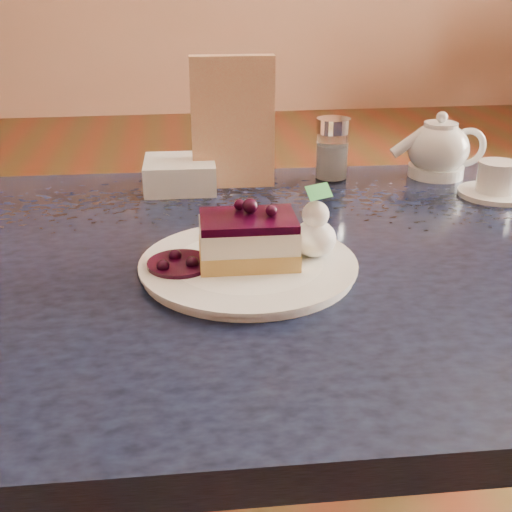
{
  "coord_description": "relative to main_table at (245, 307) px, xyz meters",
  "views": [
    {
      "loc": [
        0.12,
        -0.38,
        1.07
      ],
      "look_at": [
        0.2,
        0.26,
        0.78
      ],
      "focal_mm": 45.0,
      "sensor_mm": 36.0,
      "label": 1
    }
  ],
  "objects": [
    {
      "name": "tea_set",
      "position": [
        0.39,
        0.28,
        0.12
      ],
      "size": [
        0.22,
        0.23,
        0.1
      ],
      "color": "white",
      "rests_on": "main_table"
    },
    {
      "name": "cheesecake_slice",
      "position": [
        -0.0,
        -0.05,
        0.12
      ],
      "size": [
        0.12,
        0.09,
        0.06
      ],
      "rotation": [
        0.0,
        0.0,
        -0.03
      ],
      "color": "tan",
      "rests_on": "dessert_plate"
    },
    {
      "name": "napkin_stack",
      "position": [
        -0.07,
        0.29,
        0.1
      ],
      "size": [
        0.12,
        0.12,
        0.05
      ],
      "primitive_type": "cube",
      "rotation": [
        0.0,
        0.0,
        -0.03
      ],
      "color": "white",
      "rests_on": "main_table"
    },
    {
      "name": "main_table",
      "position": [
        0.0,
        0.0,
        0.0
      ],
      "size": [
        1.2,
        0.82,
        0.73
      ],
      "rotation": [
        0.0,
        0.0,
        -0.03
      ],
      "color": "black",
      "rests_on": "ground"
    },
    {
      "name": "berry_sauce",
      "position": [
        -0.08,
        -0.05,
        0.09
      ],
      "size": [
        0.08,
        0.08,
        0.01
      ],
      "primitive_type": "cylinder",
      "color": "black",
      "rests_on": "dessert_plate"
    },
    {
      "name": "whipped_cream",
      "position": [
        0.08,
        -0.04,
        0.11
      ],
      "size": [
        0.05,
        0.05,
        0.05
      ],
      "color": "white",
      "rests_on": "dessert_plate"
    },
    {
      "name": "menu_card",
      "position": [
        0.02,
        0.3,
        0.18
      ],
      "size": [
        0.14,
        0.03,
        0.22
      ],
      "primitive_type": "cube",
      "rotation": [
        0.0,
        0.0,
        -0.03
      ],
      "color": "beige",
      "rests_on": "main_table"
    },
    {
      "name": "sugar_shaker",
      "position": [
        0.19,
        0.31,
        0.13
      ],
      "size": [
        0.06,
        0.06,
        0.11
      ],
      "color": "white",
      "rests_on": "main_table"
    },
    {
      "name": "dessert_plate",
      "position": [
        -0.0,
        -0.05,
        0.08
      ],
      "size": [
        0.26,
        0.26,
        0.01
      ],
      "primitive_type": "cylinder",
      "color": "white",
      "rests_on": "main_table"
    }
  ]
}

